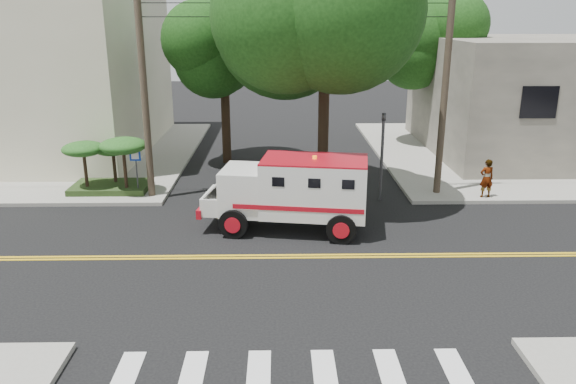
{
  "coord_description": "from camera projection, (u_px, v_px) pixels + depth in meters",
  "views": [
    {
      "loc": [
        -0.37,
        -16.21,
        7.23
      ],
      "look_at": [
        -0.04,
        1.69,
        1.6
      ],
      "focal_mm": 35.0,
      "sensor_mm": 36.0,
      "label": 1
    }
  ],
  "objects": [
    {
      "name": "building_right",
      "position": [
        562.0,
        95.0,
        30.31
      ],
      "size": [
        14.0,
        12.0,
        6.0
      ],
      "primitive_type": "cube",
      "color": "#5E5951",
      "rests_on": "sidewalk_ne"
    },
    {
      "name": "armored_truck",
      "position": [
        293.0,
        189.0,
        19.43
      ],
      "size": [
        5.98,
        3.01,
        2.61
      ],
      "rotation": [
        0.0,
        0.0,
        -0.15
      ],
      "color": "silver",
      "rests_on": "ground"
    },
    {
      "name": "palm_planter",
      "position": [
        108.0,
        156.0,
        23.33
      ],
      "size": [
        3.52,
        2.63,
        2.36
      ],
      "color": "#1E3314",
      "rests_on": "sidewalk_nw"
    },
    {
      "name": "ground",
      "position": [
        290.0,
        257.0,
        17.64
      ],
      "size": [
        100.0,
        100.0,
        0.0
      ],
      "primitive_type": "plane",
      "color": "black",
      "rests_on": "ground"
    },
    {
      "name": "accessibility_sign",
      "position": [
        136.0,
        166.0,
        23.01
      ],
      "size": [
        0.45,
        0.1,
        2.02
      ],
      "color": "#3F3F42",
      "rests_on": "ground"
    },
    {
      "name": "sidewalk_nw",
      "position": [
        35.0,
        155.0,
        30.26
      ],
      "size": [
        17.0,
        17.0,
        0.15
      ],
      "primitive_type": "cube",
      "color": "gray",
      "rests_on": "ground"
    },
    {
      "name": "sidewalk_ne",
      "position": [
        531.0,
        153.0,
        30.73
      ],
      "size": [
        17.0,
        17.0,
        0.15
      ],
      "primitive_type": "cube",
      "color": "gray",
      "rests_on": "ground"
    },
    {
      "name": "tree_left",
      "position": [
        230.0,
        48.0,
        27.12
      ],
      "size": [
        4.48,
        4.2,
        7.7
      ],
      "color": "black",
      "rests_on": "ground"
    },
    {
      "name": "utility_pole_left",
      "position": [
        144.0,
        89.0,
        21.92
      ],
      "size": [
        0.28,
        0.28,
        9.0
      ],
      "primitive_type": "cylinder",
      "color": "#382D23",
      "rests_on": "ground"
    },
    {
      "name": "traffic_signal",
      "position": [
        382.0,
        147.0,
        22.38
      ],
      "size": [
        0.15,
        0.18,
        3.6
      ],
      "color": "#3F3F42",
      "rests_on": "ground"
    },
    {
      "name": "pedestrian_b",
      "position": [
        486.0,
        159.0,
        25.4
      ],
      "size": [
        1.07,
        1.07,
        1.75
      ],
      "primitive_type": "imported",
      "rotation": [
        0.0,
        0.0,
        2.38
      ],
      "color": "gray",
      "rests_on": "sidewalk_ne"
    },
    {
      "name": "pedestrian_a",
      "position": [
        487.0,
        178.0,
        22.74
      ],
      "size": [
        0.62,
        0.45,
        1.59
      ],
      "primitive_type": "imported",
      "rotation": [
        0.0,
        0.0,
        3.26
      ],
      "color": "gray",
      "rests_on": "sidewalk_ne"
    },
    {
      "name": "tree_main",
      "position": [
        338.0,
        17.0,
        21.44
      ],
      "size": [
        6.08,
        5.7,
        9.85
      ],
      "color": "black",
      "rests_on": "ground"
    },
    {
      "name": "tree_right",
      "position": [
        444.0,
        37.0,
        31.01
      ],
      "size": [
        4.8,
        4.5,
        8.2
      ],
      "color": "black",
      "rests_on": "ground"
    },
    {
      "name": "utility_pole_right",
      "position": [
        445.0,
        88.0,
        22.31
      ],
      "size": [
        0.28,
        0.28,
        9.0
      ],
      "primitive_type": "cylinder",
      "color": "#382D23",
      "rests_on": "ground"
    }
  ]
}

